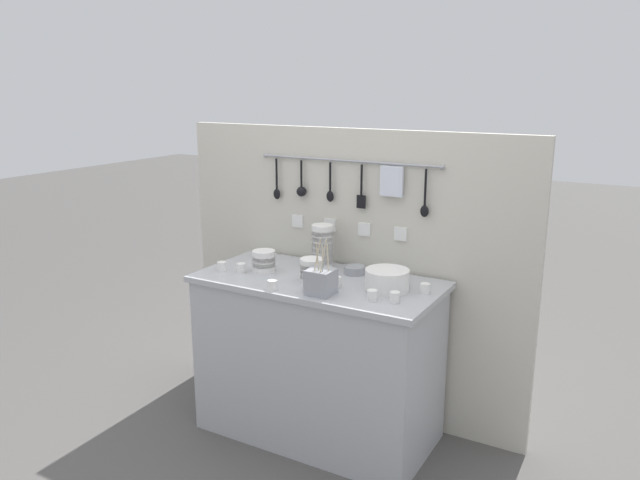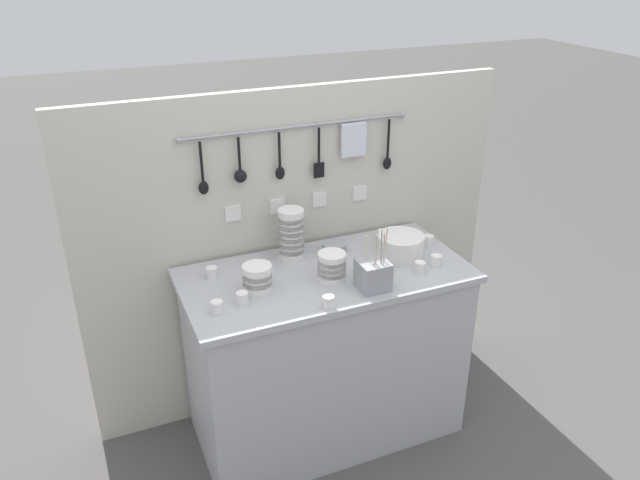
# 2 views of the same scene
# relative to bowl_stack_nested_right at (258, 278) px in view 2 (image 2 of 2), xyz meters

# --- Properties ---
(ground_plane) EXTENTS (20.00, 20.00, 0.00)m
(ground_plane) POSITION_rel_bowl_stack_nested_right_xyz_m (0.32, 0.02, -0.92)
(ground_plane) COLOR #514F4C
(counter) EXTENTS (1.25, 0.61, 0.86)m
(counter) POSITION_rel_bowl_stack_nested_right_xyz_m (0.32, 0.02, -0.49)
(counter) COLOR #ADAFB5
(counter) RESTS_ON ground
(back_wall) EXTENTS (2.05, 0.09, 1.60)m
(back_wall) POSITION_rel_bowl_stack_nested_right_xyz_m (0.32, 0.36, -0.12)
(back_wall) COLOR beige
(back_wall) RESTS_ON ground
(bowl_stack_nested_right) EXTENTS (0.12, 0.12, 0.11)m
(bowl_stack_nested_right) POSITION_rel_bowl_stack_nested_right_xyz_m (0.00, 0.00, 0.00)
(bowl_stack_nested_right) COLOR white
(bowl_stack_nested_right) RESTS_ON counter
(bowl_stack_tall_left) EXTENTS (0.12, 0.12, 0.23)m
(bowl_stack_tall_left) POSITION_rel_bowl_stack_nested_right_xyz_m (0.23, 0.22, 0.06)
(bowl_stack_tall_left) COLOR white
(bowl_stack_tall_left) RESTS_ON counter
(bowl_stack_back_corner) EXTENTS (0.12, 0.12, 0.12)m
(bowl_stack_back_corner) POSITION_rel_bowl_stack_nested_right_xyz_m (0.32, -0.04, 0.01)
(bowl_stack_back_corner) COLOR white
(bowl_stack_back_corner) RESTS_ON counter
(plate_stack) EXTENTS (0.21, 0.21, 0.10)m
(plate_stack) POSITION_rel_bowl_stack_nested_right_xyz_m (0.69, 0.03, -0.00)
(plate_stack) COLOR white
(plate_stack) RESTS_ON counter
(steel_mixing_bowl) EXTENTS (0.11, 0.11, 0.04)m
(steel_mixing_bowl) POSITION_rel_bowl_stack_nested_right_xyz_m (0.44, 0.20, -0.04)
(steel_mixing_bowl) COLOR #93969E
(steel_mixing_bowl) RESTS_ON counter
(cutlery_caddy) EXTENTS (0.12, 0.12, 0.28)m
(cutlery_caddy) POSITION_rel_bowl_stack_nested_right_xyz_m (0.44, -0.17, 0.01)
(cutlery_caddy) COLOR #93969E
(cutlery_caddy) RESTS_ON counter
(cup_edge_far) EXTENTS (0.05, 0.05, 0.05)m
(cup_edge_far) POSITION_rel_bowl_stack_nested_right_xyz_m (0.21, -0.24, -0.03)
(cup_edge_far) COLOR white
(cup_edge_far) RESTS_ON counter
(cup_centre) EXTENTS (0.05, 0.05, 0.05)m
(cup_centre) POSITION_rel_bowl_stack_nested_right_xyz_m (-0.15, 0.17, -0.03)
(cup_centre) COLOR white
(cup_centre) RESTS_ON counter
(cup_beside_plates) EXTENTS (0.05, 0.05, 0.05)m
(cup_beside_plates) POSITION_rel_bowl_stack_nested_right_xyz_m (0.45, -0.04, -0.03)
(cup_beside_plates) COLOR white
(cup_beside_plates) RESTS_ON counter
(cup_back_left) EXTENTS (0.05, 0.05, 0.05)m
(cup_back_left) POSITION_rel_bowl_stack_nested_right_xyz_m (0.69, -0.13, -0.03)
(cup_back_left) COLOR white
(cup_back_left) RESTS_ON counter
(cup_edge_near) EXTENTS (0.05, 0.05, 0.05)m
(cup_edge_near) POSITION_rel_bowl_stack_nested_right_xyz_m (-0.09, -0.08, -0.03)
(cup_edge_near) COLOR white
(cup_edge_near) RESTS_ON counter
(cup_by_caddy) EXTENTS (0.05, 0.05, 0.05)m
(cup_by_caddy) POSITION_rel_bowl_stack_nested_right_xyz_m (-0.20, -0.10, -0.03)
(cup_by_caddy) COLOR white
(cup_by_caddy) RESTS_ON counter
(cup_back_right) EXTENTS (0.05, 0.05, 0.05)m
(cup_back_right) POSITION_rel_bowl_stack_nested_right_xyz_m (0.79, -0.11, -0.03)
(cup_back_right) COLOR white
(cup_back_right) RESTS_ON counter
(cup_mid_row) EXTENTS (0.05, 0.05, 0.05)m
(cup_mid_row) POSITION_rel_bowl_stack_nested_right_xyz_m (0.69, 0.22, -0.03)
(cup_mid_row) COLOR white
(cup_mid_row) RESTS_ON counter
(cup_front_right) EXTENTS (0.05, 0.05, 0.05)m
(cup_front_right) POSITION_rel_bowl_stack_nested_right_xyz_m (0.87, 0.08, -0.03)
(cup_front_right) COLOR white
(cup_front_right) RESTS_ON counter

